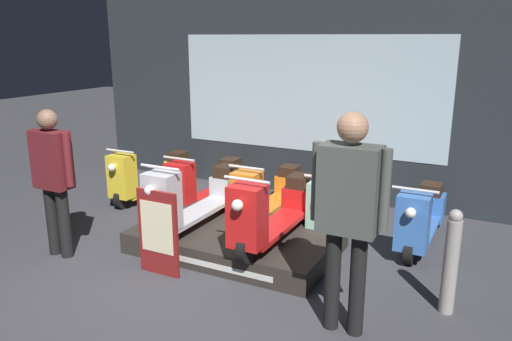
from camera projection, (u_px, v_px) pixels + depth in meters
The scene contains 14 objects.
ground_plane at pixel (177, 287), 4.89m from camera, with size 30.00×30.00×0.00m, color #38383D.
shop_wall_back at pixel (307, 91), 7.37m from camera, with size 7.46×0.09×3.20m.
display_platform at pixel (236, 240), 5.71m from camera, with size 2.24×1.36×0.24m.
scooter_display_left at pixel (196, 198), 5.78m from camera, with size 0.48×1.76×0.85m.
scooter_display_right at pixel (275, 211), 5.34m from camera, with size 0.48×1.76×0.85m.
scooter_backrow_0 at pixel (151, 175), 7.60m from camera, with size 0.48×1.76×0.85m.
scooter_backrow_1 at pixel (206, 184), 7.16m from camera, with size 0.48×1.76×0.85m.
scooter_backrow_2 at pixel (269, 193), 6.73m from camera, with size 0.48×1.76×0.85m.
scooter_backrow_3 at pixel (340, 204), 6.29m from camera, with size 0.48×1.76×0.85m.
scooter_backrow_4 at pixel (421, 217), 5.85m from camera, with size 0.48×1.76×0.85m.
person_left_browsing at pixel (53, 173), 5.36m from camera, with size 0.57×0.23×1.64m.
person_right_browsing at pixel (349, 204), 3.89m from camera, with size 0.62×0.26×1.83m.
price_sign_board at pixel (158, 233), 5.04m from camera, with size 0.47×0.04×0.90m.
street_bollard at pixel (451, 262), 4.32m from camera, with size 0.13×0.13×0.96m.
Camera 1 is at (2.70, -3.59, 2.37)m, focal length 35.00 mm.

